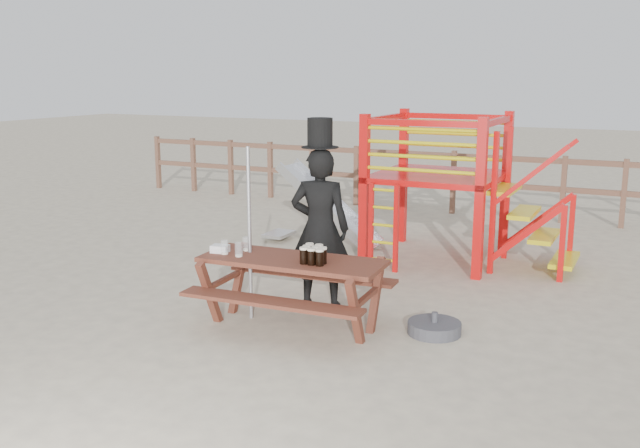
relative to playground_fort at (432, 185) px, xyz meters
The scene contains 10 objects.
ground 3.74m from the playground_fort, 91.99° to the right, with size 60.00×60.00×0.00m, color beige.
back_fence 3.44m from the playground_fort, 92.08° to the left, with size 15.09×0.09×1.20m.
playground_fort is the anchor object (origin of this frame).
picnic_table 3.49m from the playground_fort, 97.46° to the right, with size 2.00×1.43×0.75m.
man_with_hat 2.70m from the playground_fort, 100.40° to the right, with size 0.76×0.60×2.16m.
metal_pole 3.51m from the playground_fort, 106.33° to the right, with size 0.04×0.04×1.89m, color #B2B2B7.
parasol_base 3.27m from the playground_fort, 71.80° to the right, with size 0.55×0.55×0.23m.
paper_bag 3.75m from the playground_fort, 109.84° to the right, with size 0.18×0.14×0.08m, color white.
stout_pints 3.47m from the playground_fort, 92.79° to the right, with size 0.28×0.27×0.17m.
empty_glasses 3.66m from the playground_fort, 107.13° to the right, with size 0.27×0.33×0.15m.
Camera 1 is at (3.08, -6.15, 2.65)m, focal length 40.00 mm.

